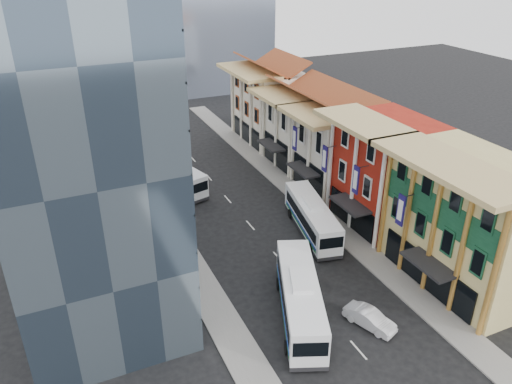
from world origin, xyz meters
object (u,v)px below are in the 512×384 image
shophouse_tan (470,223)px  bus_left_near (300,297)px  bus_left_far (174,174)px  bus_right (312,217)px  sedan_right (370,319)px  office_tower (73,127)px

shophouse_tan → bus_left_near: 16.88m
bus_left_far → bus_right: 19.89m
shophouse_tan → sedan_right: size_ratio=3.15×
shophouse_tan → bus_left_near: shophouse_tan is taller
office_tower → bus_left_far: 23.80m
shophouse_tan → bus_left_far: size_ratio=1.20×
bus_left_near → bus_right: (7.86, 11.61, -0.13)m
bus_left_near → bus_left_far: (-2.65, 28.50, -0.17)m
shophouse_tan → bus_right: bearing=123.3°
shophouse_tan → sedan_right: (-11.61, -2.03, -5.27)m
office_tower → bus_left_far: (11.99, 15.82, -13.12)m
bus_left_far → sedan_right: bus_left_far is taller
bus_left_near → bus_left_far: size_ratio=1.09×
bus_right → sedan_right: bearing=-90.2°
bus_left_near → shophouse_tan: bearing=17.4°
bus_left_near → bus_right: bearing=77.9°
shophouse_tan → bus_right: shophouse_tan is taller
shophouse_tan → office_tower: 35.19m
bus_left_far → sedan_right: size_ratio=2.63×
shophouse_tan → bus_left_near: (-16.36, 1.32, -3.96)m
shophouse_tan → sedan_right: 12.91m
office_tower → bus_left_near: (14.64, -12.68, -12.96)m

